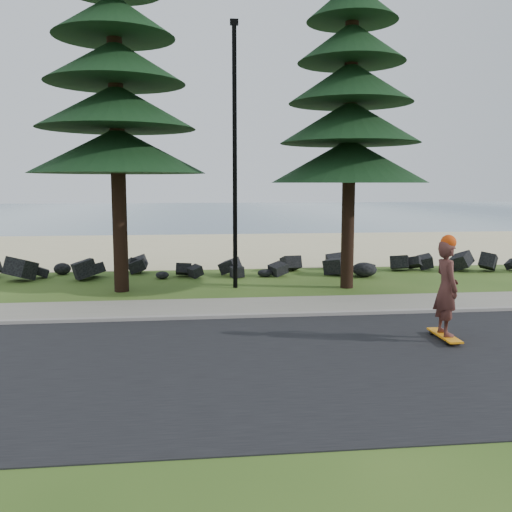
{
  "coord_description": "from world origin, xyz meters",
  "views": [
    {
      "loc": [
        -1.38,
        -14.5,
        3.29
      ],
      "look_at": [
        0.29,
        0.0,
        1.41
      ],
      "focal_mm": 40.0,
      "sensor_mm": 36.0,
      "label": 1
    }
  ],
  "objects": [
    {
      "name": "beach_sand",
      "position": [
        0.0,
        14.5,
        0.01
      ],
      "size": [
        160.0,
        15.0,
        0.01
      ],
      "primitive_type": "cube",
      "color": "beige",
      "rests_on": "ground"
    },
    {
      "name": "ocean",
      "position": [
        0.0,
        51.0,
        0.0
      ],
      "size": [
        160.0,
        58.0,
        0.01
      ],
      "primitive_type": "cube",
      "color": "#3A5A70",
      "rests_on": "ground"
    },
    {
      "name": "skateboarder",
      "position": [
        3.89,
        -3.38,
        1.11
      ],
      "size": [
        0.49,
        1.19,
        2.21
      ],
      "rotation": [
        0.0,
        0.0,
        1.55
      ],
      "color": "orange",
      "rests_on": "ground"
    },
    {
      "name": "ground",
      "position": [
        0.0,
        0.0,
        0.0
      ],
      "size": [
        160.0,
        160.0,
        0.0
      ],
      "primitive_type": "plane",
      "color": "#33531A",
      "rests_on": "ground"
    },
    {
      "name": "sidewalk",
      "position": [
        0.0,
        0.2,
        0.04
      ],
      "size": [
        160.0,
        2.0,
        0.08
      ],
      "primitive_type": "cube",
      "color": "gray",
      "rests_on": "ground"
    },
    {
      "name": "seawall_boulders",
      "position": [
        0.0,
        5.6,
        0.0
      ],
      "size": [
        60.0,
        2.4,
        1.1
      ],
      "primitive_type": null,
      "color": "black",
      "rests_on": "ground"
    },
    {
      "name": "pine_right",
      "position": [
        3.5,
        2.8,
        8.02
      ],
      "size": [
        4.8,
        4.8,
        12.72
      ],
      "color": "black",
      "rests_on": "ground"
    },
    {
      "name": "lamp_post",
      "position": [
        0.0,
        3.2,
        4.13
      ],
      "size": [
        0.25,
        0.14,
        8.14
      ],
      "color": "black",
      "rests_on": "ground"
    },
    {
      "name": "kerb",
      "position": [
        0.0,
        -0.9,
        0.05
      ],
      "size": [
        160.0,
        0.2,
        0.1
      ],
      "primitive_type": "cube",
      "color": "gray",
      "rests_on": "ground"
    },
    {
      "name": "road",
      "position": [
        0.0,
        -4.5,
        0.01
      ],
      "size": [
        160.0,
        7.0,
        0.02
      ],
      "primitive_type": "cube",
      "color": "black",
      "rests_on": "ground"
    }
  ]
}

